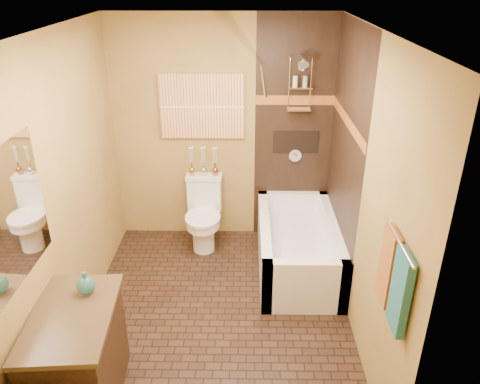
{
  "coord_description": "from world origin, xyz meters",
  "views": [
    {
      "loc": [
        0.26,
        -3.39,
        2.89
      ],
      "look_at": [
        0.2,
        0.4,
        1.06
      ],
      "focal_mm": 35.0,
      "sensor_mm": 36.0,
      "label": 1
    }
  ],
  "objects_px": {
    "vanity": "(78,358)",
    "toilet": "(204,213)",
    "sunset_painting": "(202,106)",
    "bathtub": "(298,250)"
  },
  "relations": [
    {
      "from": "vanity",
      "to": "bathtub",
      "type": "bearing_deg",
      "value": 40.55
    },
    {
      "from": "sunset_painting",
      "to": "toilet",
      "type": "xyz_separation_m",
      "value": [
        0.0,
        -0.26,
        -1.15
      ]
    },
    {
      "from": "sunset_painting",
      "to": "bathtub",
      "type": "height_order",
      "value": "sunset_painting"
    },
    {
      "from": "toilet",
      "to": "sunset_painting",
      "type": "bearing_deg",
      "value": 91.38
    },
    {
      "from": "sunset_painting",
      "to": "vanity",
      "type": "bearing_deg",
      "value": -106.29
    },
    {
      "from": "sunset_painting",
      "to": "bathtub",
      "type": "bearing_deg",
      "value": -35.49
    },
    {
      "from": "bathtub",
      "to": "toilet",
      "type": "relative_size",
      "value": 1.91
    },
    {
      "from": "bathtub",
      "to": "toilet",
      "type": "height_order",
      "value": "toilet"
    },
    {
      "from": "sunset_painting",
      "to": "vanity",
      "type": "relative_size",
      "value": 0.97
    },
    {
      "from": "vanity",
      "to": "toilet",
      "type": "bearing_deg",
      "value": 67.88
    }
  ]
}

